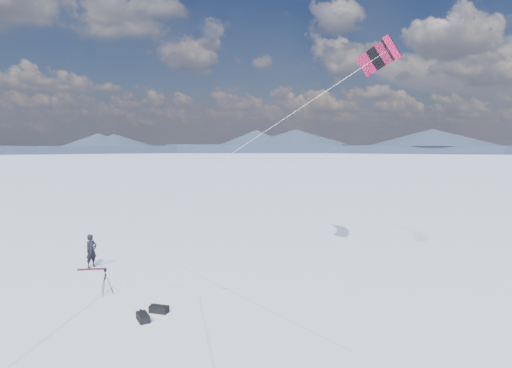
% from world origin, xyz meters
% --- Properties ---
extents(ground, '(1800.00, 1800.00, 0.00)m').
position_xyz_m(ground, '(0.00, 0.00, 0.00)').
color(ground, white).
extents(horizon_hills, '(704.00, 704.42, 8.16)m').
position_xyz_m(horizon_hills, '(-0.00, -0.00, 3.20)').
color(horizon_hills, '#1E273B').
rests_on(horizon_hills, ground).
extents(snow_tracks, '(13.93, 9.84, 0.01)m').
position_xyz_m(snow_tracks, '(-1.98, 0.09, 0.00)').
color(snow_tracks, '#B3BBD4').
rests_on(snow_tracks, ground).
extents(snowkiter, '(0.66, 0.80, 1.88)m').
position_xyz_m(snowkiter, '(-3.41, 3.98, 0.00)').
color(snowkiter, black).
rests_on(snowkiter, ground).
extents(snowboard, '(1.51, 0.70, 0.04)m').
position_xyz_m(snowboard, '(-3.20, 3.58, 0.02)').
color(snowboard, maroon).
rests_on(snowboard, ground).
extents(tripod, '(0.60, 0.55, 1.22)m').
position_xyz_m(tripod, '(-0.41, 0.05, 0.79)').
color(tripod, black).
rests_on(tripod, ground).
extents(gear_bag_a, '(0.81, 0.46, 0.34)m').
position_xyz_m(gear_bag_a, '(2.81, -1.53, 0.15)').
color(gear_bag_a, black).
rests_on(gear_bag_a, ground).
extents(gear_bag_b, '(0.78, 0.85, 0.36)m').
position_xyz_m(gear_bag_b, '(2.50, -2.41, 0.16)').
color(gear_bag_b, black).
rests_on(gear_bag_b, ground).
extents(power_kite, '(16.96, 5.47, 11.42)m').
position_xyz_m(power_kite, '(12.35, 6.83, 11.72)').
color(power_kite, '#B31341').
rests_on(power_kite, ground).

